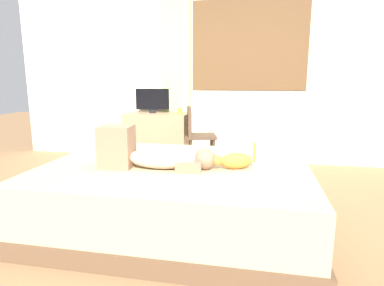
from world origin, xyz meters
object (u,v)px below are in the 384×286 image
Objects in this scene: desk at (158,138)px; person_lying at (151,154)px; tv_monitor at (153,100)px; cat at (234,161)px; chair_by_desk at (196,133)px; bed at (176,194)px; cup at (180,111)px.

person_lying is at bearing -74.41° from desk.
tv_monitor reaches higher than person_lying.
cat is 0.38× the size of desk.
chair_by_desk is (-0.63, 1.76, -0.08)m from cat.
bed is 6.59× the size of cat.
person_lying is (-0.17, -0.14, 0.38)m from bed.
cat is 2.41m from tv_monitor.
desk is 0.56m from tv_monitor.
cup is at bearing -13.20° from desk.
desk is 10.40× the size of cup.
person_lying is 1.05× the size of desk.
chair_by_desk is at bearing 94.68° from bed.
cup reaches higher than cat.
bed is at bearing -85.32° from chair_by_desk.
desk is (-0.58, 2.09, -0.27)m from person_lying.
person_lying is 2.21m from tv_monitor.
tv_monitor is (-0.66, 2.09, 0.28)m from person_lying.
cup reaches higher than bed.
tv_monitor is at bearing 107.54° from person_lying.
cup is at bearing -10.86° from tv_monitor.
chair_by_desk is (0.61, -0.23, 0.14)m from desk.
person_lying is 2.18m from desk.
cup is (-0.90, 1.91, 0.19)m from cat.
bed is at bearing 38.44° from person_lying.
cup is (0.35, -0.08, 0.41)m from desk.
chair_by_desk reaches higher than bed.
tv_monitor is 0.56× the size of chair_by_desk.
desk is at bearing 166.80° from cup.
bed is 1.74m from chair_by_desk.
chair_by_desk is at bearing 89.02° from person_lying.
bed is 2.63× the size of chair_by_desk.
person_lying is at bearing -90.98° from chair_by_desk.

